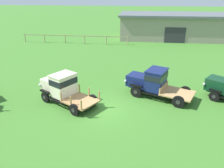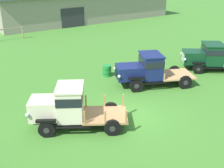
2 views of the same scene
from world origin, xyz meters
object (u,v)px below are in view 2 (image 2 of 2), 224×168
at_px(farm_shed, 83,5).
at_px(vintage_truck_midrow_center, 147,69).
at_px(vintage_truck_second_in_line, 67,106).
at_px(vintage_truck_far_side, 209,56).
at_px(oil_drum_beside_row, 107,71).

height_order(farm_shed, vintage_truck_midrow_center, farm_shed).
bearing_deg(farm_shed, vintage_truck_second_in_line, -119.58).
bearing_deg(vintage_truck_midrow_center, vintage_truck_far_side, -2.52).
distance_m(farm_shed, vintage_truck_midrow_center, 25.26).
distance_m(vintage_truck_midrow_center, vintage_truck_far_side, 5.89).
bearing_deg(oil_drum_beside_row, vintage_truck_far_side, -23.57).
height_order(farm_shed, vintage_truck_second_in_line, farm_shed).
xyz_separation_m(vintage_truck_midrow_center, vintage_truck_far_side, (5.88, -0.26, -0.06)).
bearing_deg(vintage_truck_far_side, vintage_truck_midrow_center, 177.48).
bearing_deg(vintage_truck_midrow_center, oil_drum_beside_row, 114.24).
bearing_deg(vintage_truck_second_in_line, vintage_truck_midrow_center, 15.52).
distance_m(farm_shed, vintage_truck_far_side, 24.31).
height_order(vintage_truck_second_in_line, oil_drum_beside_row, vintage_truck_second_in_line).
bearing_deg(farm_shed, oil_drum_beside_row, -113.91).
bearing_deg(oil_drum_beside_row, vintage_truck_midrow_center, -65.76).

